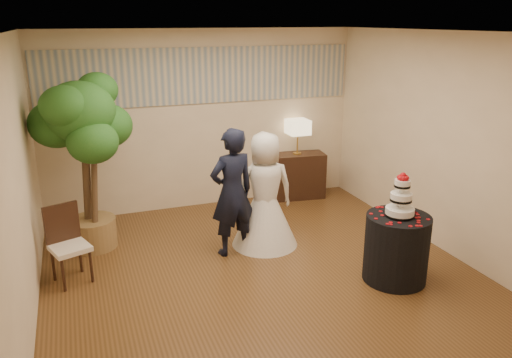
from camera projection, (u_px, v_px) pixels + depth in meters
name	position (u px, v px, depth m)	size (l,w,h in m)	color
floor	(260.00, 271.00, 6.07)	(5.00, 5.00, 0.00)	brown
ceiling	(260.00, 32.00, 5.21)	(5.00, 5.00, 0.00)	white
wall_back	(204.00, 120.00, 7.87)	(5.00, 0.06, 2.80)	beige
wall_front	(389.00, 254.00, 3.41)	(5.00, 0.06, 2.80)	beige
wall_left	(18.00, 185.00, 4.81)	(0.06, 5.00, 2.80)	beige
wall_right	(440.00, 143.00, 6.47)	(0.06, 5.00, 2.80)	beige
mural_border	(203.00, 76.00, 7.64)	(4.90, 0.02, 0.85)	#A6A69A
groom	(232.00, 193.00, 6.31)	(0.61, 0.40, 1.67)	black
bride	(265.00, 190.00, 6.58)	(0.89, 0.89, 1.56)	white
cake_table	(396.00, 248.00, 5.77)	(0.73, 0.73, 0.80)	black
wedding_cake	(401.00, 195.00, 5.57)	(0.33, 0.33, 0.52)	white
console	(297.00, 176.00, 8.48)	(0.92, 0.41, 0.77)	black
table_lamp	(298.00, 137.00, 8.28)	(0.34, 0.34, 0.58)	#CAB385
ficus_tree	(85.00, 163.00, 6.37)	(1.11, 1.11, 2.34)	#275E1E
side_chair	(70.00, 246.00, 5.71)	(0.42, 0.44, 0.91)	black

